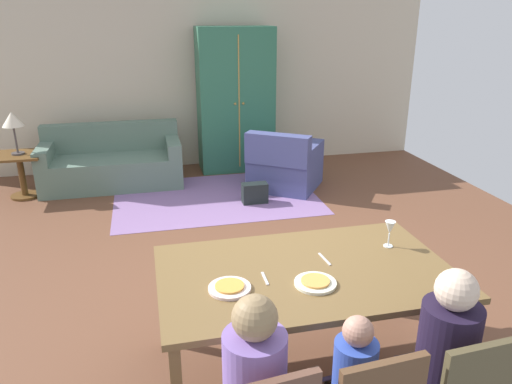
% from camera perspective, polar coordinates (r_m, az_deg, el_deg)
% --- Properties ---
extents(ground_plane, '(7.17, 6.25, 0.02)m').
position_cam_1_polar(ground_plane, '(4.96, -1.88, -7.00)').
color(ground_plane, brown).
extents(back_wall, '(7.17, 0.10, 2.70)m').
position_cam_1_polar(back_wall, '(7.61, -6.86, 13.22)').
color(back_wall, beige).
rests_on(back_wall, ground_plane).
extents(dining_table, '(1.83, 1.09, 0.76)m').
position_cam_1_polar(dining_table, '(3.11, 5.80, -10.11)').
color(dining_table, brown).
rests_on(dining_table, ground_plane).
extents(plate_near_man, '(0.25, 0.25, 0.02)m').
position_cam_1_polar(plate_near_man, '(2.86, -3.12, -11.23)').
color(plate_near_man, silver).
rests_on(plate_near_man, dining_table).
extents(pizza_near_man, '(0.17, 0.17, 0.01)m').
position_cam_1_polar(pizza_near_man, '(2.85, -3.13, -10.97)').
color(pizza_near_man, gold).
rests_on(pizza_near_man, plate_near_man).
extents(plate_near_child, '(0.25, 0.25, 0.02)m').
position_cam_1_polar(plate_near_child, '(2.93, 6.99, -10.59)').
color(plate_near_child, white).
rests_on(plate_near_child, dining_table).
extents(pizza_near_child, '(0.17, 0.17, 0.01)m').
position_cam_1_polar(pizza_near_child, '(2.92, 7.00, -10.34)').
color(pizza_near_child, gold).
rests_on(pizza_near_child, plate_near_child).
extents(wine_glass, '(0.07, 0.07, 0.19)m').
position_cam_1_polar(wine_glass, '(3.41, 15.47, -4.18)').
color(wine_glass, silver).
rests_on(wine_glass, dining_table).
extents(fork, '(0.02, 0.15, 0.01)m').
position_cam_1_polar(fork, '(2.96, 1.05, -10.13)').
color(fork, silver).
rests_on(fork, dining_table).
extents(knife, '(0.03, 0.17, 0.01)m').
position_cam_1_polar(knife, '(3.21, 8.07, -7.81)').
color(knife, silver).
rests_on(knife, dining_table).
extents(person_woman, '(0.30, 0.41, 1.11)m').
position_cam_1_polar(person_woman, '(2.87, 20.71, -18.76)').
color(person_woman, '#2E2F4D').
rests_on(person_woman, ground_plane).
extents(area_rug, '(2.60, 1.80, 0.01)m').
position_cam_1_polar(area_rug, '(6.37, -4.73, -0.60)').
color(area_rug, '#87649A').
rests_on(area_rug, ground_plane).
extents(couch, '(1.87, 0.86, 0.82)m').
position_cam_1_polar(couch, '(7.05, -16.54, 3.24)').
color(couch, slate).
rests_on(couch, ground_plane).
extents(armchair, '(1.19, 1.19, 0.82)m').
position_cam_1_polar(armchair, '(6.61, 3.35, 3.10)').
color(armchair, '#454C82').
rests_on(armchair, ground_plane).
extents(armoire, '(1.10, 0.59, 2.10)m').
position_cam_1_polar(armoire, '(7.34, -2.44, 10.72)').
color(armoire, '#2D6B4E').
rests_on(armoire, ground_plane).
extents(side_table, '(0.56, 0.56, 0.58)m').
position_cam_1_polar(side_table, '(6.95, -25.93, 2.42)').
color(side_table, brown).
rests_on(side_table, ground_plane).
extents(table_lamp, '(0.26, 0.26, 0.54)m').
position_cam_1_polar(table_lamp, '(6.80, -26.74, 7.48)').
color(table_lamp, '#463E3D').
rests_on(table_lamp, side_table).
extents(handbag, '(0.32, 0.16, 0.26)m').
position_cam_1_polar(handbag, '(6.12, -0.15, -0.13)').
color(handbag, black).
rests_on(handbag, ground_plane).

